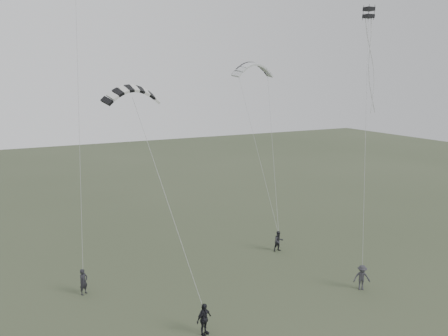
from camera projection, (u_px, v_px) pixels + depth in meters
name	position (u px, v px, depth m)	size (l,w,h in m)	color
ground	(259.00, 308.00, 24.49)	(140.00, 140.00, 0.00)	#39442C
flyer_left	(84.00, 282.00, 25.97)	(0.58, 0.38, 1.58)	black
flyer_right	(279.00, 241.00, 32.53)	(0.75, 0.59, 1.55)	#222227
flyer_center	(204.00, 319.00, 21.81)	(0.98, 0.41, 1.67)	black
flyer_far	(362.00, 277.00, 26.52)	(1.02, 0.59, 1.58)	#2D2D32
kite_pale_large	(254.00, 64.00, 38.30)	(4.12, 0.93, 1.68)	#B9BCBF
kite_striped	(132.00, 88.00, 23.59)	(3.16, 0.79, 1.23)	black
kite_box	(369.00, 13.00, 27.97)	(0.56, 0.56, 0.68)	black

